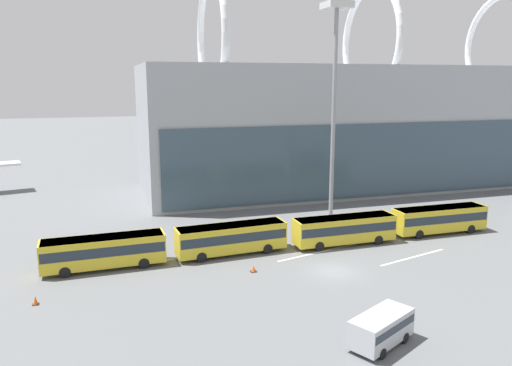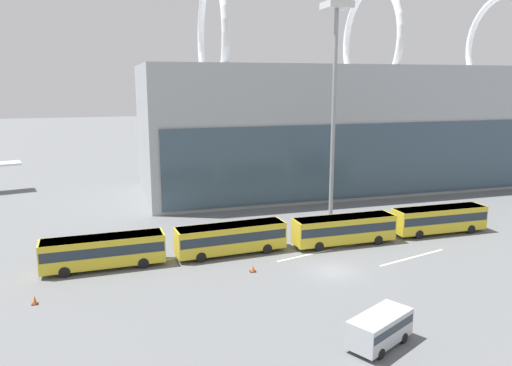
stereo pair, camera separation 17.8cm
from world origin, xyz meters
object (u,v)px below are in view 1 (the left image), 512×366
object	(u,v)px
service_van_foreground	(381,327)
floodlight_mast	(335,60)
traffic_cone_0	(254,269)
shuttle_bus_0	(104,250)
airliner_parked_remote	(458,134)
shuttle_bus_2	(344,228)
shuttle_bus_3	(439,218)
airliner_at_gate_far	(243,147)
traffic_cone_1	(35,300)
shuttle_bus_1	(231,237)

from	to	relation	value
service_van_foreground	floodlight_mast	world-z (taller)	floodlight_mast
traffic_cone_0	service_van_foreground	bearing A→B (deg)	-73.96
shuttle_bus_0	airliner_parked_remote	bearing A→B (deg)	31.14
service_van_foreground	shuttle_bus_2	bearing A→B (deg)	-137.65
airliner_parked_remote	shuttle_bus_3	distance (m)	69.91
service_van_foreground	traffic_cone_0	distance (m)	15.52
airliner_at_gate_far	airliner_parked_remote	xyz separation A→B (m)	(55.77, 8.26, -0.05)
airliner_parked_remote	traffic_cone_0	distance (m)	90.55
shuttle_bus_2	traffic_cone_1	bearing A→B (deg)	-168.75
service_van_foreground	floodlight_mast	distance (m)	36.36
shuttle_bus_1	traffic_cone_1	world-z (taller)	shuttle_bus_1
shuttle_bus_0	shuttle_bus_1	world-z (taller)	same
airliner_at_gate_far	shuttle_bus_1	distance (m)	47.16
shuttle_bus_2	airliner_at_gate_far	bearing A→B (deg)	87.34
airliner_at_gate_far	airliner_parked_remote	world-z (taller)	airliner_parked_remote
shuttle_bus_3	shuttle_bus_0	bearing A→B (deg)	-179.60
shuttle_bus_0	shuttle_bus_2	size ratio (longest dim) A/B	1.01
traffic_cone_0	traffic_cone_1	xyz separation A→B (m)	(-18.31, -1.56, 0.07)
shuttle_bus_1	shuttle_bus_2	distance (m)	12.31
shuttle_bus_3	traffic_cone_1	world-z (taller)	shuttle_bus_3
airliner_at_gate_far	shuttle_bus_0	xyz separation A→B (m)	(-26.22, -45.32, -3.02)
shuttle_bus_3	airliner_parked_remote	bearing A→B (deg)	49.77
shuttle_bus_2	shuttle_bus_3	distance (m)	12.31
shuttle_bus_2	shuttle_bus_3	bearing A→B (deg)	1.58
shuttle_bus_0	traffic_cone_0	size ratio (longest dim) A/B	19.07
airliner_parked_remote	shuttle_bus_0	size ratio (longest dim) A/B	3.39
shuttle_bus_3	service_van_foreground	xyz separation A→B (m)	(-19.57, -20.06, -0.52)
shuttle_bus_2	floodlight_mast	world-z (taller)	floodlight_mast
shuttle_bus_0	floodlight_mast	size ratio (longest dim) A/B	0.43
shuttle_bus_0	floodlight_mast	xyz separation A→B (m)	(27.76, 9.75, 17.92)
shuttle_bus_3	traffic_cone_0	xyz separation A→B (m)	(-23.85, -5.18, -1.51)
airliner_at_gate_far	airliner_parked_remote	size ratio (longest dim) A/B	1.02
service_van_foreground	floodlight_mast	xyz separation A→B (m)	(10.44, 29.55, 18.44)
airliner_parked_remote	service_van_foreground	size ratio (longest dim) A/B	7.17
shuttle_bus_0	service_van_foreground	size ratio (longest dim) A/B	2.11
shuttle_bus_0	floodlight_mast	distance (m)	34.44
airliner_at_gate_far	traffic_cone_0	distance (m)	52.14
traffic_cone_0	floodlight_mast	bearing A→B (deg)	44.88
service_van_foreground	airliner_parked_remote	bearing A→B (deg)	-158.67
shuttle_bus_0	service_van_foreground	world-z (taller)	shuttle_bus_0
shuttle_bus_1	service_van_foreground	xyz separation A→B (m)	(5.02, -20.17, -0.52)
shuttle_bus_2	floodlight_mast	xyz separation A→B (m)	(3.16, 9.95, 17.92)
shuttle_bus_1	traffic_cone_0	distance (m)	5.54
shuttle_bus_2	shuttle_bus_3	world-z (taller)	same
traffic_cone_0	traffic_cone_1	distance (m)	18.37
shuttle_bus_3	traffic_cone_1	bearing A→B (deg)	-170.92
shuttle_bus_1	shuttle_bus_2	size ratio (longest dim) A/B	1.01
shuttle_bus_1	service_van_foreground	world-z (taller)	shuttle_bus_1
airliner_at_gate_far	traffic_cone_1	world-z (taller)	airliner_at_gate_far
airliner_parked_remote	shuttle_bus_2	bearing A→B (deg)	-66.69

